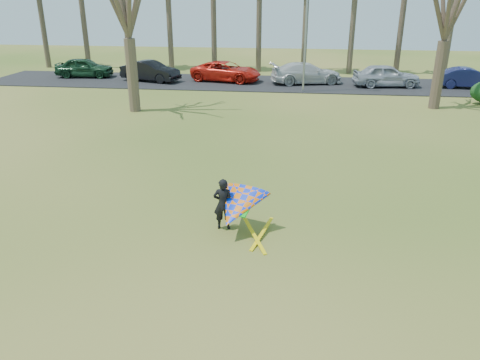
# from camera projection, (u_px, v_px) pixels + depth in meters

# --- Properties ---
(ground) EXTENTS (100.00, 100.00, 0.00)m
(ground) POSITION_uv_depth(u_px,v_px,m) (231.00, 241.00, 13.39)
(ground) COLOR #2B5813
(ground) RESTS_ON ground
(parking_strip) EXTENTS (46.00, 7.00, 0.06)m
(parking_strip) POSITION_uv_depth(u_px,v_px,m) (277.00, 84.00, 36.39)
(parking_strip) COLOR black
(parking_strip) RESTS_ON ground
(streetlight) EXTENTS (2.28, 0.18, 8.00)m
(streetlight) POSITION_uv_depth(u_px,v_px,m) (308.00, 27.00, 31.72)
(streetlight) COLOR gray
(streetlight) RESTS_ON ground
(car_0) EXTENTS (4.79, 2.27, 1.58)m
(car_0) POSITION_uv_depth(u_px,v_px,m) (84.00, 67.00, 38.71)
(car_0) COLOR #173A21
(car_0) RESTS_ON parking_strip
(car_1) EXTENTS (5.04, 2.94, 1.57)m
(car_1) POSITION_uv_depth(u_px,v_px,m) (150.00, 71.00, 36.94)
(car_1) COLOR black
(car_1) RESTS_ON parking_strip
(car_2) EXTENTS (5.92, 3.68, 1.53)m
(car_2) POSITION_uv_depth(u_px,v_px,m) (226.00, 71.00, 36.98)
(car_2) COLOR red
(car_2) RESTS_ON parking_strip
(car_3) EXTENTS (5.84, 3.53, 1.58)m
(car_3) POSITION_uv_depth(u_px,v_px,m) (306.00, 73.00, 35.98)
(car_3) COLOR silver
(car_3) RESTS_ON parking_strip
(car_4) EXTENTS (5.03, 2.50, 1.65)m
(car_4) POSITION_uv_depth(u_px,v_px,m) (386.00, 75.00, 34.76)
(car_4) COLOR #A8ACB6
(car_4) RESTS_ON parking_strip
(car_5) EXTENTS (4.53, 1.82, 1.46)m
(car_5) POSITION_uv_depth(u_px,v_px,m) (469.00, 78.00, 34.29)
(car_5) COLOR #191E4D
(car_5) RESTS_ON parking_strip
(kite_flyer) EXTENTS (2.13, 2.39, 2.02)m
(kite_flyer) POSITION_uv_depth(u_px,v_px,m) (236.00, 207.00, 13.58)
(kite_flyer) COLOR black
(kite_flyer) RESTS_ON ground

